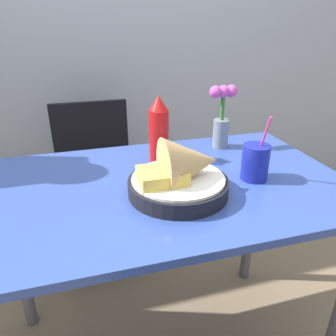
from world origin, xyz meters
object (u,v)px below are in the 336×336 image
at_px(food_basket, 183,175).
at_px(flower_vase, 222,116).
at_px(drink_cup, 255,163).
at_px(ketchup_bottle, 159,130).
at_px(chair_far_window, 95,169).

xyz_separation_m(food_basket, flower_vase, (0.27, 0.32, 0.07)).
bearing_deg(drink_cup, ketchup_bottle, 138.21).
distance_m(food_basket, flower_vase, 0.42).
bearing_deg(chair_far_window, drink_cup, -60.41).
relative_size(chair_far_window, food_basket, 2.90).
relative_size(chair_far_window, ketchup_bottle, 3.61).
relative_size(food_basket, drink_cup, 1.38).
bearing_deg(flower_vase, food_basket, -129.63).
relative_size(ketchup_bottle, drink_cup, 1.11).
relative_size(chair_far_window, drink_cup, 4.00).
bearing_deg(ketchup_bottle, food_basket, -89.09).
xyz_separation_m(ketchup_bottle, flower_vase, (0.27, 0.07, 0.01)).
bearing_deg(chair_far_window, food_basket, -75.91).
bearing_deg(chair_far_window, ketchup_bottle, -70.53).
height_order(chair_far_window, drink_cup, drink_cup).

